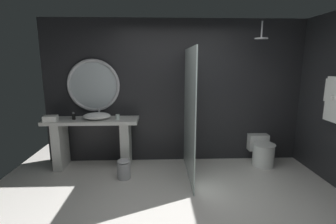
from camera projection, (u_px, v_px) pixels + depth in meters
name	position (u px, v px, depth m)	size (l,w,h in m)	color
ground_plane	(187.00, 218.00, 3.03)	(5.76, 5.76, 0.00)	silver
back_wall_panel	(177.00, 92.00, 4.63)	(4.80, 0.10, 2.60)	#232326
vanity_counter	(93.00, 138.00, 4.40)	(1.60, 0.51, 0.88)	silver
vessel_sink	(97.00, 116.00, 4.32)	(0.47, 0.39, 0.17)	white
tumbler_cup	(118.00, 117.00, 4.31)	(0.07, 0.07, 0.09)	silver
soap_dispenser	(74.00, 116.00, 4.29)	(0.06, 0.06, 0.12)	black
round_wall_mirror	(93.00, 85.00, 4.46)	(0.94, 0.06, 0.94)	#B7B7BC
shower_glass_panel	(189.00, 114.00, 3.97)	(0.02, 1.36, 2.07)	silver
rain_shower_head	(261.00, 37.00, 4.09)	(0.21, 0.21, 0.29)	#B7B7BC
toilet	(262.00, 151.00, 4.57)	(0.39, 0.60, 0.51)	white
waste_bin	(124.00, 169.00, 4.02)	(0.21, 0.21, 0.33)	#B7B7BC
folded_hand_towel	(50.00, 119.00, 4.15)	(0.21, 0.17, 0.10)	white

